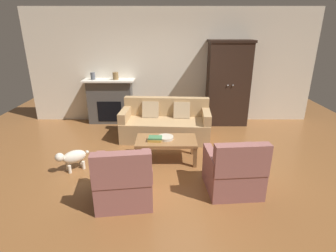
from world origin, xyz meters
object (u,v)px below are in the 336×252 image
at_px(fireplace, 111,101).
at_px(couch, 166,124).
at_px(coffee_table, 167,142).
at_px(fruit_bowl, 166,138).
at_px(mantel_vase_slate, 93,76).
at_px(armchair_near_right, 234,172).
at_px(armchair_near_left, 124,181).
at_px(armoire, 228,83).
at_px(book_stack, 155,139).
at_px(dog, 73,157).
at_px(mantel_vase_bronze, 116,76).

bearing_deg(fireplace, couch, -36.61).
bearing_deg(coffee_table, fruit_bowl, 119.75).
xyz_separation_m(mantel_vase_slate, armchair_near_right, (2.83, -3.10, -0.89)).
bearing_deg(armchair_near_left, armoire, 57.53).
height_order(book_stack, dog, book_stack).
distance_m(book_stack, armchair_near_left, 1.24).
bearing_deg(book_stack, armchair_near_right, -37.16).
distance_m(book_stack, mantel_vase_slate, 2.82).
distance_m(fireplace, armoire, 2.99).
bearing_deg(mantel_vase_slate, fireplace, 2.70).
relative_size(couch, mantel_vase_bronze, 10.94).
bearing_deg(fireplace, dog, -93.76).
relative_size(couch, book_stack, 7.62).
distance_m(armoire, coffee_table, 2.64).
relative_size(mantel_vase_slate, dog, 0.36).
bearing_deg(mantel_vase_bronze, fruit_bowl, -59.22).
distance_m(coffee_table, mantel_vase_bronze, 2.60).
bearing_deg(armchair_near_right, mantel_vase_slate, 132.43).
relative_size(armoire, book_stack, 7.98).
bearing_deg(mantel_vase_bronze, dog, -97.89).
xyz_separation_m(couch, fruit_bowl, (0.01, -1.05, 0.13)).
height_order(fireplace, armchair_near_left, fireplace).
xyz_separation_m(fruit_bowl, mantel_vase_bronze, (-1.25, 2.09, 0.76)).
bearing_deg(coffee_table, dog, -166.96).
bearing_deg(coffee_table, armoire, 53.69).
xyz_separation_m(book_stack, armchair_near_right, (1.21, -0.92, -0.14)).
bearing_deg(mantel_vase_bronze, armchair_near_right, -53.75).
xyz_separation_m(couch, book_stack, (-0.18, -1.14, 0.14)).
distance_m(fireplace, armchair_near_right, 3.97).
relative_size(fireplace, mantel_vase_slate, 7.24).
bearing_deg(armchair_near_left, dog, 139.67).
bearing_deg(fruit_bowl, dog, -166.03).
bearing_deg(armchair_near_left, book_stack, 71.90).
distance_m(fireplace, mantel_vase_bronze, 0.67).
xyz_separation_m(fireplace, book_stack, (1.24, -2.20, -0.11)).
relative_size(fireplace, book_stack, 4.87).
distance_m(fruit_bowl, armchair_near_left, 1.39).
bearing_deg(couch, armoire, 32.57).
height_order(couch, dog, couch).
distance_m(mantel_vase_bronze, dog, 2.69).
distance_m(book_stack, dog, 1.45).
bearing_deg(mantel_vase_slate, dog, -85.05).
distance_m(book_stack, armchair_near_right, 1.53).
bearing_deg(fruit_bowl, armchair_near_left, -114.36).
distance_m(mantel_vase_bronze, armchair_near_right, 3.94).
xyz_separation_m(fireplace, armchair_near_left, (0.85, -3.37, -0.25)).
distance_m(armoire, book_stack, 2.78).
xyz_separation_m(fireplace, mantel_vase_slate, (-0.38, -0.02, 0.64)).
xyz_separation_m(armoire, mantel_vase_bronze, (-2.77, 0.06, 0.18)).
bearing_deg(armchair_near_left, fireplace, 104.23).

